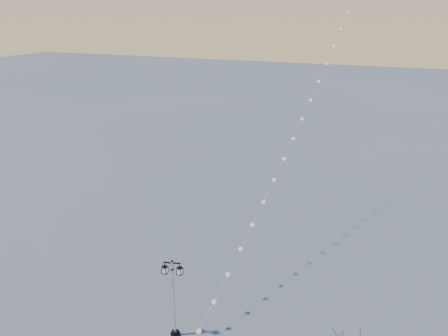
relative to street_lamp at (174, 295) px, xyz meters
The scene contains 2 objects.
street_lamp is the anchor object (origin of this frame).
kite_train 28.57m from the street_lamp, 76.93° to the left, with size 7.93×49.88×39.62m.
Camera 1 is at (8.37, -17.67, 19.37)m, focal length 35.27 mm.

